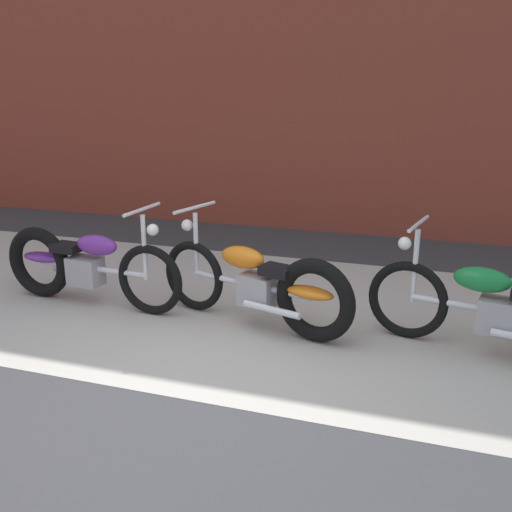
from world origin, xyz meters
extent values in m
plane|color=#38383A|center=(0.00, 0.00, 0.00)|extent=(80.00, 80.00, 0.00)
cube|color=#B2ADA3|center=(0.00, 1.75, 0.00)|extent=(36.00, 3.50, 0.01)
cube|color=brown|center=(0.00, 5.20, 2.87)|extent=(36.00, 0.50, 5.73)
torus|color=black|center=(-0.99, 1.32, 0.34)|extent=(0.68, 0.12, 0.68)
torus|color=black|center=(-2.28, 1.40, 0.36)|extent=(0.74, 0.17, 0.73)
cylinder|color=silver|center=(-1.64, 1.36, 0.38)|extent=(1.24, 0.13, 0.06)
cube|color=#99999E|center=(-1.72, 1.36, 0.34)|extent=(0.33, 0.24, 0.28)
ellipsoid|color=#6B2D93|center=(-1.56, 1.35, 0.62)|extent=(0.45, 0.22, 0.20)
ellipsoid|color=#6B2D93|center=(-2.23, 1.39, 0.42)|extent=(0.45, 0.21, 0.10)
cube|color=black|center=(-1.91, 1.37, 0.56)|extent=(0.29, 0.22, 0.08)
cylinder|color=silver|center=(-1.03, 1.32, 0.65)|extent=(0.05, 0.05, 0.62)
cylinder|color=silver|center=(-1.03, 1.32, 1.01)|extent=(0.07, 0.58, 0.03)
sphere|color=white|center=(-0.93, 1.31, 0.83)|extent=(0.11, 0.11, 0.11)
cylinder|color=silver|center=(-1.95, 1.53, 0.26)|extent=(0.55, 0.09, 0.06)
torus|color=black|center=(-0.65, 1.56, 0.34)|extent=(0.68, 0.26, 0.68)
torus|color=black|center=(0.61, 1.21, 0.36)|extent=(0.74, 0.32, 0.73)
cylinder|color=silver|center=(-0.02, 1.38, 0.38)|extent=(1.21, 0.38, 0.06)
cube|color=#99999E|center=(0.06, 1.36, 0.34)|extent=(0.37, 0.30, 0.28)
ellipsoid|color=orange|center=(-0.10, 1.41, 0.62)|extent=(0.47, 0.30, 0.20)
ellipsoid|color=orange|center=(0.56, 1.23, 0.42)|extent=(0.47, 0.29, 0.10)
cube|color=black|center=(0.25, 1.31, 0.56)|extent=(0.32, 0.27, 0.08)
cylinder|color=silver|center=(-0.61, 1.55, 0.65)|extent=(0.05, 0.05, 0.62)
cylinder|color=silver|center=(-0.61, 1.55, 1.01)|extent=(0.18, 0.57, 0.03)
sphere|color=white|center=(-0.70, 1.57, 0.83)|extent=(0.11, 0.11, 0.11)
cylinder|color=silver|center=(0.25, 1.16, 0.26)|extent=(0.55, 0.20, 0.06)
torus|color=black|center=(1.34, 1.53, 0.34)|extent=(0.68, 0.21, 0.68)
cylinder|color=silver|center=(1.98, 1.40, 0.38)|extent=(1.22, 0.30, 0.06)
cube|color=#99999E|center=(2.05, 1.39, 0.34)|extent=(0.36, 0.28, 0.28)
ellipsoid|color=#197A38|center=(1.90, 1.42, 0.62)|extent=(0.47, 0.27, 0.20)
cylinder|color=silver|center=(1.38, 1.53, 0.65)|extent=(0.05, 0.05, 0.62)
cylinder|color=silver|center=(1.38, 1.53, 1.01)|extent=(0.15, 0.57, 0.03)
sphere|color=white|center=(1.28, 1.55, 0.83)|extent=(0.11, 0.11, 0.11)
camera|label=1|loc=(1.52, -3.17, 2.09)|focal=40.06mm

